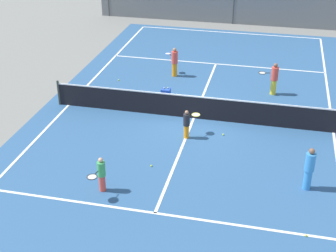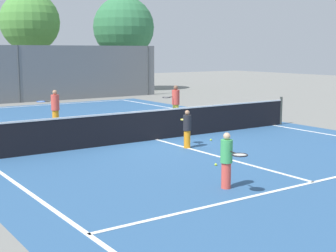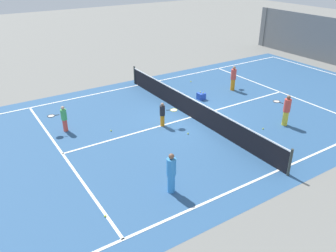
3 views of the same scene
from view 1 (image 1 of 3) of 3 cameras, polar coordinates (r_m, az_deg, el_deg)
The scene contains 15 objects.
ground_plane at distance 20.13m, azimuth 3.02°, elevation 0.91°, with size 80.00×80.00×0.00m, color slate.
court_surface at distance 20.13m, azimuth 3.02°, elevation 0.92°, with size 13.00×25.00×0.01m.
tennis_net at distance 19.91m, azimuth 3.05°, elevation 2.22°, with size 11.90×0.10×1.10m.
player_0 at distance 24.02m, azimuth 0.74°, elevation 7.49°, with size 0.81×0.75×1.44m.
player_1 at distance 18.41m, azimuth 2.23°, elevation 0.30°, with size 0.62×0.79×1.15m.
player_2 at distance 16.05m, azimuth 16.07°, elevation -4.76°, with size 0.32×0.32×1.48m.
player_3 at distance 22.47m, azimuth 12.20°, elevation 5.42°, with size 0.90×0.46×1.48m.
player_4 at distance 15.53m, azimuth -7.78°, elevation -5.56°, with size 0.43×0.84×1.21m.
ball_crate at distance 21.99m, azimuth -0.25°, elevation 3.92°, with size 0.38×0.39×0.43m.
tennis_ball_0 at distance 23.81m, azimuth -5.76°, elevation 5.32°, with size 0.07×0.07×0.07m, color #CCE533.
tennis_ball_2 at distance 14.52m, azimuth 15.74°, elevation -12.14°, with size 0.07×0.07×0.07m, color #CCE533.
tennis_ball_3 at distance 16.91m, azimuth -1.95°, elevation -4.64°, with size 0.07×0.07×0.07m, color #CCE533.
tennis_ball_4 at distance 18.93m, azimuth 6.42°, elevation -1.00°, with size 0.07×0.07×0.07m, color #CCE533.
tennis_ball_5 at distance 21.95m, azimuth -6.34°, elevation 3.25°, with size 0.07×0.07×0.07m, color #CCE533.
tennis_ball_6 at distance 21.68m, azimuth 11.37°, elevation 2.53°, with size 0.07×0.07×0.07m, color #CCE533.
Camera 1 is at (3.02, -17.68, 9.13)m, focal length 52.49 mm.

